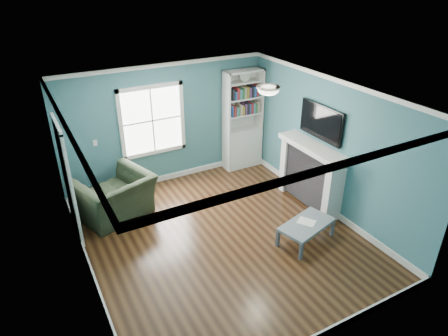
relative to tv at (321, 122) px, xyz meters
name	(u,v)px	position (x,y,z in m)	size (l,w,h in m)	color
floor	(222,238)	(-2.20, -0.20, -1.72)	(5.00, 5.00, 0.00)	black
room_walls	(222,158)	(-2.20, -0.20, -0.14)	(5.00, 5.00, 5.00)	#377179
trim	(222,177)	(-2.20, -0.20, -0.49)	(4.50, 5.00, 2.60)	white
window	(152,121)	(-2.50, 2.29, -0.27)	(1.40, 0.06, 1.50)	white
bookshelf	(242,129)	(-0.43, 2.10, -0.80)	(0.90, 0.35, 2.31)	silver
fireplace	(310,175)	(-0.12, 0.00, -1.09)	(0.44, 1.58, 1.30)	black
tv	(321,122)	(0.00, 0.00, 0.00)	(0.06, 1.10, 0.65)	black
door	(67,181)	(-4.42, 1.20, -0.65)	(0.12, 0.98, 2.17)	silver
ceiling_fixture	(268,90)	(-1.30, -0.10, 0.82)	(0.38, 0.38, 0.15)	white
light_switch	(95,143)	(-3.70, 2.28, -0.52)	(0.08, 0.01, 0.12)	white
recliner	(114,190)	(-3.65, 1.40, -1.16)	(1.29, 0.84, 1.13)	#202C1B
coffee_table	(306,226)	(-0.95, -0.95, -1.41)	(1.10, 0.78, 0.36)	#4B515B
paper_sheet	(306,222)	(-0.92, -0.92, -1.36)	(0.23, 0.30, 0.00)	white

